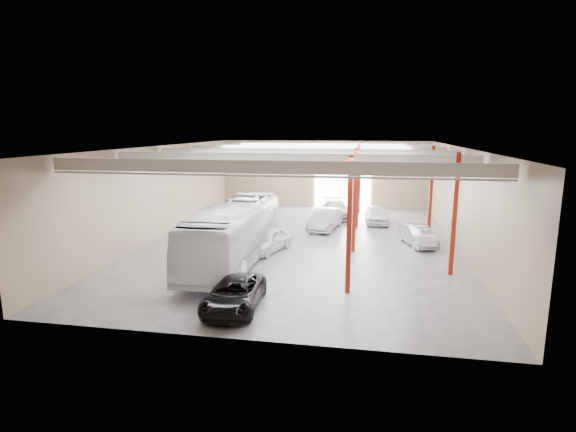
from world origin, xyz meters
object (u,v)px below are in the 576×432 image
(car_row_a, at_px, (267,240))
(car_right_far, at_px, (377,214))
(car_right_near, at_px, (418,235))
(car_row_c, at_px, (336,209))
(car_row_b, at_px, (325,219))
(coach_bus, at_px, (235,232))
(black_sedan, at_px, (234,294))

(car_row_a, height_order, car_right_far, car_row_a)
(car_right_near, bearing_deg, car_right_far, 94.78)
(car_right_far, bearing_deg, car_right_near, -71.72)
(car_right_near, xyz_separation_m, car_right_far, (-2.80, 7.31, 0.07))
(car_row_a, bearing_deg, car_right_near, 35.71)
(car_row_c, bearing_deg, car_row_a, -116.37)
(car_row_a, distance_m, car_row_b, 8.17)
(car_row_a, distance_m, car_right_far, 13.16)
(coach_bus, height_order, car_row_b, coach_bus)
(car_row_c, bearing_deg, car_right_near, -65.17)
(car_row_a, height_order, car_row_b, car_row_b)
(car_row_a, height_order, car_right_near, car_row_a)
(car_row_a, height_order, car_row_c, car_row_a)
(car_row_c, relative_size, car_right_far, 1.18)
(black_sedan, height_order, car_row_a, car_row_a)
(coach_bus, xyz_separation_m, car_right_near, (11.80, 6.13, -1.15))
(car_row_a, bearing_deg, car_row_b, 83.56)
(car_row_a, relative_size, car_right_near, 1.08)
(black_sedan, xyz_separation_m, car_row_c, (3.06, 22.88, 0.10))
(coach_bus, height_order, car_row_c, coach_bus)
(black_sedan, bearing_deg, coach_bus, 103.86)
(black_sedan, distance_m, car_row_b, 17.69)
(coach_bus, relative_size, car_row_c, 2.45)
(black_sedan, height_order, car_right_near, car_right_near)
(coach_bus, bearing_deg, car_row_b, 64.07)
(car_row_a, xyz_separation_m, car_row_c, (3.74, 12.88, -0.01))
(black_sedan, bearing_deg, car_right_near, 51.93)
(car_right_near, relative_size, car_right_far, 0.95)
(black_sedan, height_order, car_right_far, car_right_far)
(car_row_c, xyz_separation_m, car_right_near, (6.56, -9.37, -0.07))
(car_row_b, height_order, car_right_far, car_row_b)
(car_row_b, height_order, car_row_c, car_row_b)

